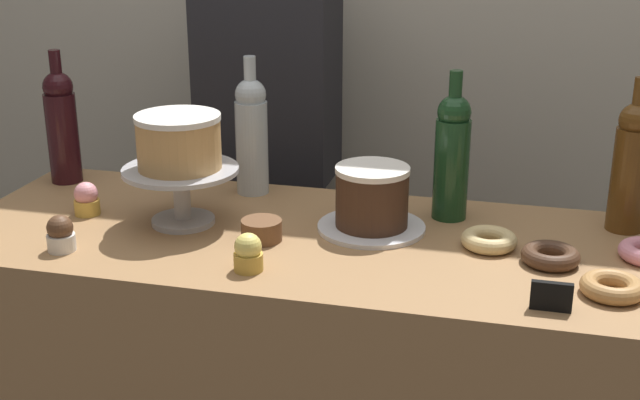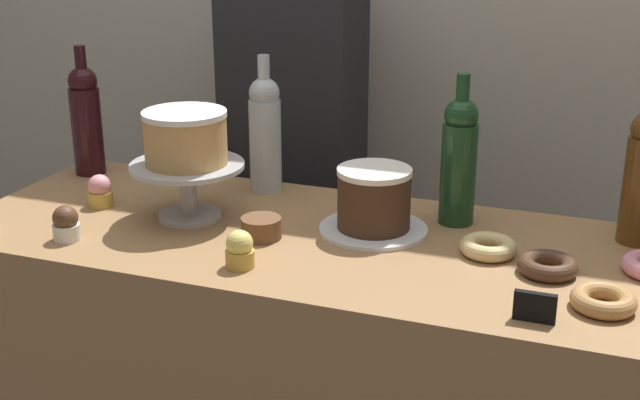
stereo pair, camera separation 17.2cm
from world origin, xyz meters
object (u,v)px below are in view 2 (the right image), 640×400
at_px(wine_bottle_green, 459,158).
at_px(cupcake_chocolate, 66,224).
at_px(cake_stand_pedestal, 187,181).
at_px(barista_figure, 294,176).
at_px(cookie_stack, 261,228).
at_px(wine_bottle_clear, 265,132).
at_px(price_sign_chalkboard, 535,307).
at_px(donut_glazed, 488,247).
at_px(cupcake_strawberry, 100,191).
at_px(white_layer_cake, 185,138).
at_px(wine_bottle_dark_red, 86,118).
at_px(donut_maple, 603,301).
at_px(cupcake_lemon, 240,250).
at_px(chocolate_round_cake, 374,198).
at_px(donut_chocolate, 548,266).

relative_size(wine_bottle_green, cupcake_chocolate, 4.38).
xyz_separation_m(cake_stand_pedestal, barista_figure, (0.02, 0.57, -0.16)).
distance_m(wine_bottle_green, cookie_stack, 0.44).
bearing_deg(wine_bottle_clear, price_sign_chalkboard, -33.91).
relative_size(wine_bottle_green, donut_glazed, 2.91).
distance_m(cupcake_chocolate, cupcake_strawberry, 0.20).
height_order(white_layer_cake, price_sign_chalkboard, white_layer_cake).
height_order(wine_bottle_dark_red, donut_maple, wine_bottle_dark_red).
bearing_deg(cupcake_lemon, cupcake_strawberry, 156.03).
xyz_separation_m(wine_bottle_dark_red, cupcake_chocolate, (0.22, -0.40, -0.11)).
bearing_deg(donut_glazed, wine_bottle_dark_red, 170.49).
xyz_separation_m(donut_glazed, barista_figure, (-0.63, 0.54, -0.09)).
bearing_deg(cupcake_strawberry, wine_bottle_dark_red, 129.52).
distance_m(chocolate_round_cake, cupcake_chocolate, 0.63).
xyz_separation_m(wine_bottle_clear, cupcake_chocolate, (-0.26, -0.43, -0.11)).
bearing_deg(donut_glazed, donut_chocolate, -23.64).
bearing_deg(chocolate_round_cake, donut_chocolate, -13.79).
bearing_deg(donut_maple, donut_chocolate, 132.04).
bearing_deg(cookie_stack, donut_chocolate, 2.34).
xyz_separation_m(donut_maple, price_sign_chalkboard, (-0.10, -0.09, 0.01)).
bearing_deg(donut_chocolate, white_layer_cake, 178.34).
xyz_separation_m(wine_bottle_clear, donut_glazed, (0.57, -0.21, -0.13)).
relative_size(cake_stand_pedestal, chocolate_round_cake, 1.59).
bearing_deg(donut_chocolate, cupcake_lemon, -162.76).
height_order(wine_bottle_clear, cupcake_chocolate, wine_bottle_clear).
xyz_separation_m(cookie_stack, barista_figure, (-0.18, 0.62, -0.10)).
distance_m(cake_stand_pedestal, donut_maple, 0.89).
height_order(white_layer_cake, chocolate_round_cake, white_layer_cake).
relative_size(wine_bottle_dark_red, price_sign_chalkboard, 4.65).
xyz_separation_m(white_layer_cake, donut_maple, (0.87, -0.14, -0.17)).
distance_m(price_sign_chalkboard, barista_figure, 1.10).
height_order(wine_bottle_clear, barista_figure, barista_figure).
distance_m(cupcake_chocolate, donut_chocolate, 0.96).
distance_m(donut_chocolate, cookie_stack, 0.57).
xyz_separation_m(cupcake_strawberry, donut_maple, (1.10, -0.14, -0.02)).
bearing_deg(price_sign_chalkboard, cupcake_strawberry, 167.11).
distance_m(donut_maple, donut_glazed, 0.28).
bearing_deg(white_layer_cake, donut_maple, -9.02).
distance_m(chocolate_round_cake, donut_maple, 0.52).
bearing_deg(donut_maple, chocolate_round_cake, 156.38).
relative_size(cupcake_strawberry, donut_chocolate, 0.66).
height_order(cake_stand_pedestal, wine_bottle_clear, wine_bottle_clear).
distance_m(cake_stand_pedestal, wine_bottle_clear, 0.26).
height_order(chocolate_round_cake, wine_bottle_dark_red, wine_bottle_dark_red).
bearing_deg(cupcake_chocolate, chocolate_round_cake, 24.41).
relative_size(cupcake_strawberry, donut_maple, 0.66).
distance_m(cake_stand_pedestal, cupcake_chocolate, 0.27).
relative_size(chocolate_round_cake, wine_bottle_green, 0.48).
height_order(chocolate_round_cake, donut_chocolate, chocolate_round_cake).
relative_size(wine_bottle_clear, wine_bottle_green, 1.00).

